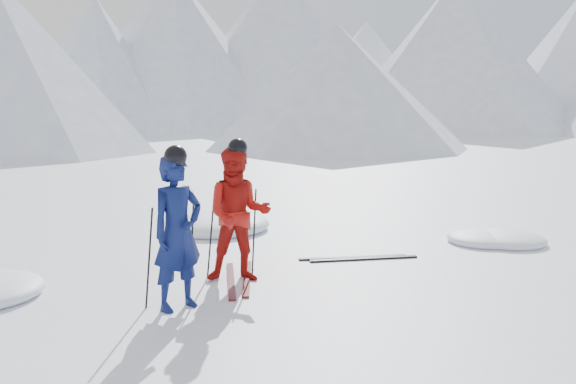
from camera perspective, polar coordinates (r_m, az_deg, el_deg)
name	(u,v)px	position (r m, az deg, el deg)	size (l,w,h in m)	color
ground	(383,262)	(9.42, 8.84, -6.45)	(160.00, 160.00, 0.00)	white
mountain_range	(138,40)	(44.23, -13.85, 13.67)	(106.15, 62.94, 15.53)	#B2BCD1
skier_blue	(178,233)	(7.15, -10.30, -3.77)	(0.66, 0.43, 1.81)	#0C164B
skier_red	(238,214)	(8.18, -4.67, -2.11)	(0.88, 0.69, 1.82)	#AA130D
pole_blue_left	(149,258)	(7.28, -12.86, -6.07)	(0.02, 0.02, 1.20)	black
pole_blue_right	(192,251)	(7.53, -9.02, -5.48)	(0.02, 0.02, 1.20)	black
pole_red_left	(211,235)	(8.35, -7.23, -4.05)	(0.02, 0.02, 1.21)	black
pole_red_right	(254,232)	(8.49, -3.20, -3.79)	(0.02, 0.02, 1.21)	black
ski_worn_left	(231,280)	(8.34, -5.36, -8.23)	(0.09, 1.70, 0.03)	black
ski_worn_right	(247,278)	(8.43, -3.84, -8.03)	(0.09, 1.70, 0.03)	black
ski_loose_a	(353,257)	(9.55, 6.10, -6.11)	(0.09, 1.70, 0.03)	black
ski_loose_b	(364,259)	(9.49, 7.12, -6.22)	(0.09, 1.70, 0.03)	black
snow_lumps	(247,244)	(10.46, -3.87, -4.89)	(9.56, 5.14, 0.45)	white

